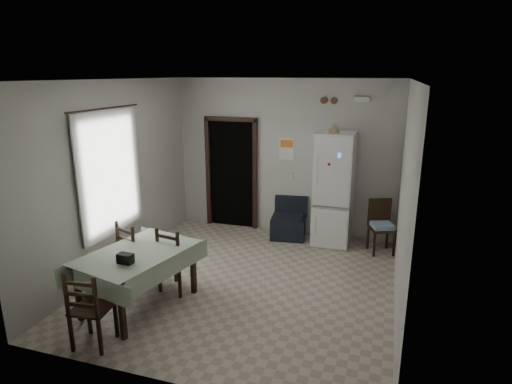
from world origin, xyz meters
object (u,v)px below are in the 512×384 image
object	(u,v)px
navy_seat	(288,219)
corner_chair	(382,227)
dining_table	(139,279)
dining_chair_far_left	(137,253)
dining_chair_far_right	(177,258)
dining_chair_near_head	(92,307)
fridge	(334,189)

from	to	relation	value
navy_seat	corner_chair	size ratio (longest dim) A/B	0.81
corner_chair	dining_table	distance (m)	4.07
navy_seat	dining_chair_far_left	bearing A→B (deg)	-130.66
corner_chair	dining_chair_far_right	size ratio (longest dim) A/B	0.96
dining_chair_far_left	navy_seat	bearing A→B (deg)	-103.26
navy_seat	dining_table	size ratio (longest dim) A/B	0.50
dining_chair_far_right	dining_chair_near_head	world-z (taller)	dining_chair_far_right
dining_table	dining_chair_far_right	xyz separation A→B (m)	(0.26, 0.55, 0.09)
dining_chair_near_head	dining_chair_far_right	bearing A→B (deg)	-107.85
dining_chair_far_left	corner_chair	bearing A→B (deg)	-125.33
dining_chair_far_right	dining_chair_near_head	distance (m)	1.47
dining_chair_far_left	dining_chair_near_head	bearing A→B (deg)	123.25
dining_chair_near_head	dining_table	bearing A→B (deg)	-98.13
fridge	navy_seat	bearing A→B (deg)	-178.98
corner_chair	dining_table	bearing A→B (deg)	-157.81
dining_table	dining_chair_far_right	distance (m)	0.61
dining_chair_far_left	dining_chair_far_right	world-z (taller)	dining_chair_far_left
fridge	dining_chair_far_left	xyz separation A→B (m)	(-2.45, -2.46, -0.51)
dining_chair_far_right	navy_seat	bearing A→B (deg)	-102.66
dining_chair_far_left	dining_chair_far_right	bearing A→B (deg)	-157.22
dining_chair_near_head	navy_seat	bearing A→B (deg)	-115.18
corner_chair	dining_chair_far_right	world-z (taller)	dining_chair_far_right
dining_table	fridge	bearing A→B (deg)	68.38
navy_seat	dining_table	xyz separation A→B (m)	(-1.29, -2.98, 0.01)
fridge	dining_chair_far_right	bearing A→B (deg)	-126.06
navy_seat	dining_chair_far_right	size ratio (longest dim) A/B	0.78
navy_seat	dining_chair_near_head	world-z (taller)	dining_chair_near_head
fridge	navy_seat	distance (m)	1.03
navy_seat	dining_table	bearing A→B (deg)	-120.39
corner_chair	dining_chair_near_head	world-z (taller)	dining_chair_near_head
fridge	dining_chair_far_left	world-z (taller)	fridge
navy_seat	dining_chair_far_left	xyz separation A→B (m)	(-1.64, -2.46, 0.12)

